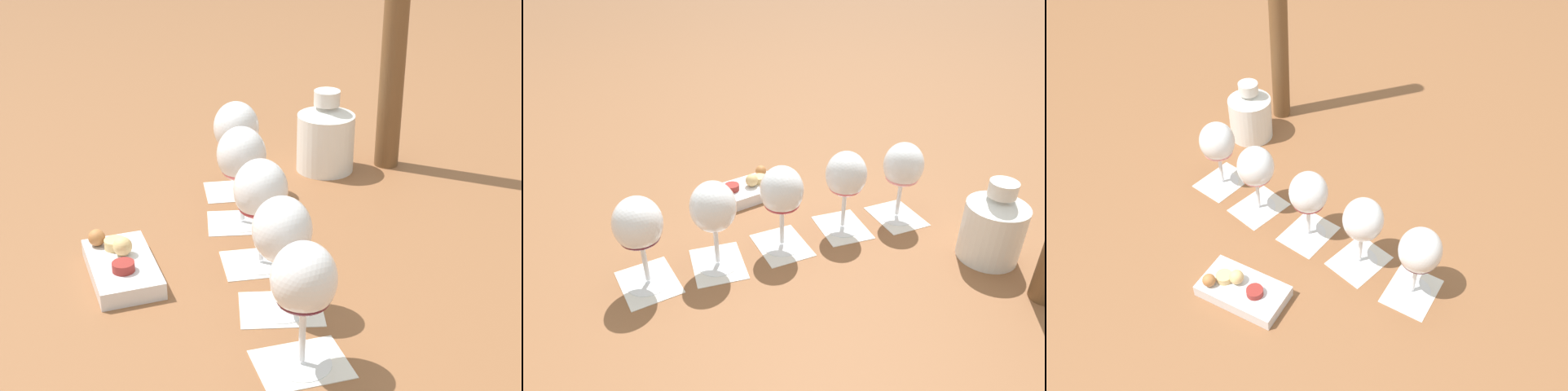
{
  "view_description": "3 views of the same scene",
  "coord_description": "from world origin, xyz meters",
  "views": [
    {
      "loc": [
        1.04,
        0.17,
        0.6
      ],
      "look_at": [
        -0.0,
        -0.0,
        0.11
      ],
      "focal_mm": 55.0,
      "sensor_mm": 36.0,
      "label": 1
    },
    {
      "loc": [
        0.05,
        0.73,
        0.53
      ],
      "look_at": [
        -0.0,
        -0.0,
        0.11
      ],
      "focal_mm": 32.0,
      "sensor_mm": 36.0,
      "label": 2
    },
    {
      "loc": [
        0.69,
        -0.43,
        0.88
      ],
      "look_at": [
        -0.0,
        -0.0,
        0.11
      ],
      "focal_mm": 38.0,
      "sensor_mm": 36.0,
      "label": 3
    }
  ],
  "objects": [
    {
      "name": "ground_plane",
      "position": [
        0.0,
        0.0,
        0.0
      ],
      "size": [
        8.0,
        8.0,
        0.0
      ],
      "primitive_type": "plane",
      "color": "brown"
    },
    {
      "name": "tasting_card_0",
      "position": [
        -0.25,
        -0.08,
        0.0
      ],
      "size": [
        0.12,
        0.14,
        0.0
      ],
      "color": "silver",
      "rests_on": "ground_plane"
    },
    {
      "name": "tasting_card_1",
      "position": [
        -0.13,
        -0.05,
        0.0
      ],
      "size": [
        0.12,
        0.13,
        0.0
      ],
      "color": "silver",
      "rests_on": "ground_plane"
    },
    {
      "name": "tasting_card_2",
      "position": [
        -0.0,
        -0.0,
        0.0
      ],
      "size": [
        0.12,
        0.14,
        0.0
      ],
      "color": "silver",
      "rests_on": "ground_plane"
    },
    {
      "name": "tasting_card_3",
      "position": [
        0.12,
        0.05,
        0.0
      ],
      "size": [
        0.11,
        0.13,
        0.0
      ],
      "color": "silver",
      "rests_on": "ground_plane"
    },
    {
      "name": "tasting_card_4",
      "position": [
        0.24,
        0.09,
        0.0
      ],
      "size": [
        0.13,
        0.14,
        0.0
      ],
      "color": "silver",
      "rests_on": "ground_plane"
    },
    {
      "name": "wine_glass_0",
      "position": [
        -0.25,
        -0.08,
        0.11
      ],
      "size": [
        0.08,
        0.08,
        0.17
      ],
      "color": "white",
      "rests_on": "tasting_card_0"
    },
    {
      "name": "wine_glass_1",
      "position": [
        -0.13,
        -0.05,
        0.11
      ],
      "size": [
        0.08,
        0.08,
        0.17
      ],
      "color": "white",
      "rests_on": "tasting_card_1"
    },
    {
      "name": "wine_glass_2",
      "position": [
        -0.0,
        -0.0,
        0.11
      ],
      "size": [
        0.08,
        0.08,
        0.17
      ],
      "color": "white",
      "rests_on": "tasting_card_2"
    },
    {
      "name": "wine_glass_3",
      "position": [
        0.12,
        0.05,
        0.11
      ],
      "size": [
        0.08,
        0.08,
        0.17
      ],
      "color": "white",
      "rests_on": "tasting_card_3"
    },
    {
      "name": "wine_glass_4",
      "position": [
        0.24,
        0.09,
        0.11
      ],
      "size": [
        0.08,
        0.08,
        0.17
      ],
      "color": "white",
      "rests_on": "tasting_card_4"
    },
    {
      "name": "ceramic_vase",
      "position": [
        -0.38,
        0.06,
        0.07
      ],
      "size": [
        0.11,
        0.11,
        0.16
      ],
      "color": "white",
      "rests_on": "ground_plane"
    },
    {
      "name": "snack_dish",
      "position": [
        0.07,
        -0.2,
        0.02
      ],
      "size": [
        0.19,
        0.16,
        0.05
      ],
      "color": "silver",
      "rests_on": "ground_plane"
    }
  ]
}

